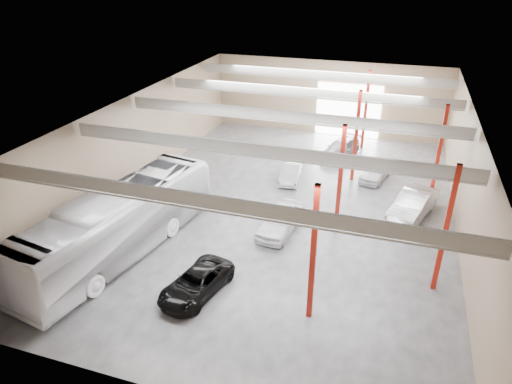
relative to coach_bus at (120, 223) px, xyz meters
The scene contains 8 objects.
depot_shell 11.88m from the coach_bus, 47.59° to the left, with size 22.12×32.12×7.06m.
coach_bus is the anchor object (origin of this frame).
black_sedan 6.14m from the coach_bus, 20.76° to the right, with size 2.10×4.56×1.27m, color black.
car_row_a 9.57m from the coach_bus, 31.76° to the left, with size 1.88×4.66×1.59m, color white.
car_row_b 14.33m from the coach_bus, 61.17° to the left, with size 1.40×4.01×1.32m, color silver.
car_row_c 20.84m from the coach_bus, 61.67° to the left, with size 2.03×4.99×1.45m, color gray.
car_right_near 18.54m from the coach_bus, 30.73° to the left, with size 1.82×5.23×1.72m, color #BCBDC1.
car_right_far 19.71m from the coach_bus, 48.19° to the left, with size 1.66×4.12×1.40m, color silver.
Camera 1 is at (6.51, -26.76, 15.18)m, focal length 32.00 mm.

